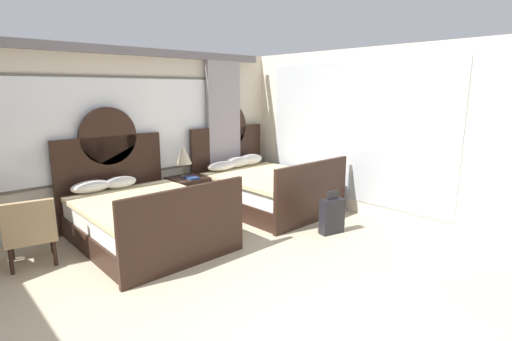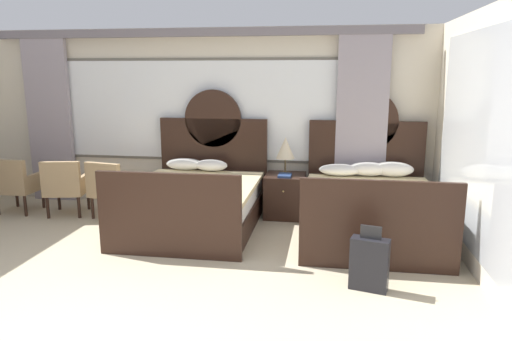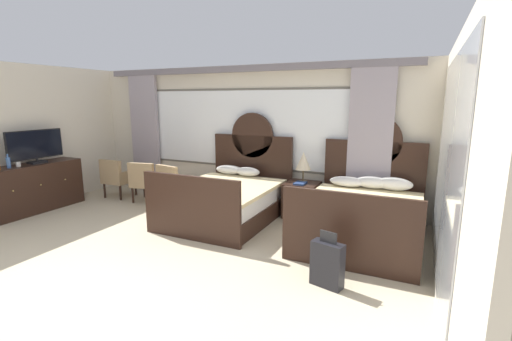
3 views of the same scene
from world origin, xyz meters
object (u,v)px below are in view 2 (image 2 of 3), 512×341
nightstand_between_beds (285,195)px  table_lamp_on_nightstand (285,148)px  bed_near_mirror (370,207)px  armchair_by_window_left (111,187)px  armchair_by_window_right (16,183)px  armchair_by_window_centre (65,185)px  suitcase_on_floor (369,264)px  book_on_nightstand (285,175)px  bed_near_window (196,200)px

nightstand_between_beds → table_lamp_on_nightstand: (-0.01, 0.07, 0.68)m
bed_near_mirror → armchair_by_window_left: 3.60m
nightstand_between_beds → armchair_by_window_left: size_ratio=0.74×
nightstand_between_beds → armchair_by_window_right: 3.97m
armchair_by_window_centre → suitcase_on_floor: (4.16, -1.77, -0.19)m
book_on_nightstand → armchair_by_window_centre: armchair_by_window_centre is taller
bed_near_mirror → book_on_nightstand: size_ratio=8.24×
nightstand_between_beds → book_on_nightstand: 0.34m
bed_near_window → armchair_by_window_right: 2.81m
bed_near_window → book_on_nightstand: 1.29m
armchair_by_window_left → suitcase_on_floor: 3.90m
bed_near_mirror → armchair_by_window_left: (-3.59, 0.19, 0.08)m
book_on_nightstand → bed_near_mirror: bearing=-24.6°
table_lamp_on_nightstand → armchair_by_window_centre: 3.23m
armchair_by_window_left → suitcase_on_floor: bearing=-27.0°
bed_near_window → nightstand_between_beds: size_ratio=3.48×
nightstand_between_beds → bed_near_window: bearing=-150.4°
book_on_nightstand → armchair_by_window_left: 2.48m
armchair_by_window_centre → nightstand_between_beds: bearing=8.0°
armchair_by_window_centre → bed_near_window: bearing=-5.8°
bed_near_mirror → table_lamp_on_nightstand: size_ratio=4.02×
bed_near_window → armchair_by_window_left: bearing=171.2°
armchair_by_window_centre → bed_near_mirror: bearing=-2.5°
bed_near_mirror → armchair_by_window_right: bed_near_mirror is taller
suitcase_on_floor → armchair_by_window_centre: bearing=157.0°
armchair_by_window_centre → suitcase_on_floor: size_ratio=1.29×
bed_near_window → armchair_by_window_centre: size_ratio=2.59×
bed_near_mirror → suitcase_on_floor: bed_near_mirror is taller
table_lamp_on_nightstand → armchair_by_window_left: 2.55m
bed_near_mirror → table_lamp_on_nightstand: 1.48m
armchair_by_window_right → nightstand_between_beds: bearing=6.5°
bed_near_mirror → armchair_by_window_right: 5.08m
bed_near_mirror → suitcase_on_floor: bearing=-94.5°
bed_near_window → nightstand_between_beds: bed_near_window is taller
armchair_by_window_right → suitcase_on_floor: bearing=-19.6°
armchair_by_window_left → armchair_by_window_centre: (-0.70, 0.00, 0.00)m
armchair_by_window_left → bed_near_window: bearing=-8.8°
bed_near_window → nightstand_between_beds: bearing=29.6°
book_on_nightstand → suitcase_on_floor: book_on_nightstand is taller
bed_near_mirror → armchair_by_window_right: bearing=177.9°
armchair_by_window_left → table_lamp_on_nightstand: bearing=12.0°
bed_near_mirror → armchair_by_window_right: (-5.07, 0.19, 0.08)m
bed_near_mirror → book_on_nightstand: bed_near_mirror is taller
bed_near_mirror → nightstand_between_beds: size_ratio=3.48×
bed_near_window → table_lamp_on_nightstand: (1.13, 0.72, 0.62)m
book_on_nightstand → armchair_by_window_right: armchair_by_window_right is taller
table_lamp_on_nightstand → suitcase_on_floor: table_lamp_on_nightstand is taller
suitcase_on_floor → table_lamp_on_nightstand: bearing=114.1°
armchair_by_window_left → book_on_nightstand: bearing=7.7°
armchair_by_window_right → suitcase_on_floor: armchair_by_window_right is taller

